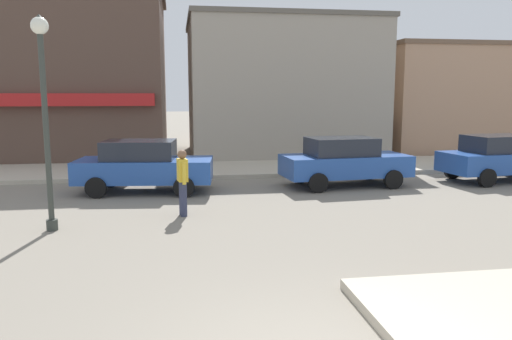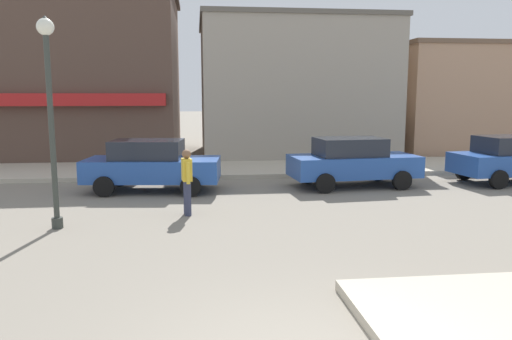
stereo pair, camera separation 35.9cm
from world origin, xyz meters
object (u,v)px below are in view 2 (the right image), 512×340
Objects in this scene: lamp_post at (49,93)px; parked_car_second at (353,161)px; parked_car_nearest at (151,165)px; pedestrian_crossing_near at (187,180)px.

lamp_post is 1.10× the size of parked_car_second.
parked_car_nearest is at bearing 67.18° from lamp_post.
pedestrian_crossing_near is (-5.15, -3.17, 0.06)m from parked_car_second.
parked_car_nearest is 3.36m from pedestrian_crossing_near.
lamp_post is at bearing -162.43° from pedestrian_crossing_near.
parked_car_second is 6.05m from pedestrian_crossing_near.
parked_car_second is (6.27, 0.01, 0.00)m from parked_car_nearest.
lamp_post is 9.21m from parked_car_second.
parked_car_nearest is 2.59× the size of pedestrian_crossing_near.
pedestrian_crossing_near reaches higher than parked_car_nearest.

